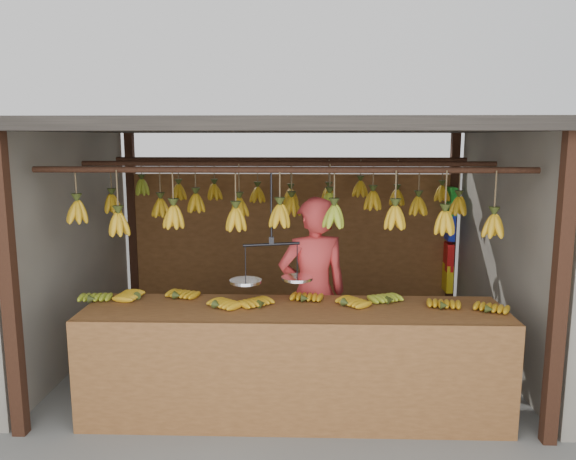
{
  "coord_description": "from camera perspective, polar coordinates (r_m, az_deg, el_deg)",
  "views": [
    {
      "loc": [
        0.18,
        -5.44,
        2.26
      ],
      "look_at": [
        0.0,
        0.3,
        1.3
      ],
      "focal_mm": 35.0,
      "sensor_mm": 36.0,
      "label": 1
    }
  ],
  "objects": [
    {
      "name": "ground",
      "position": [
        5.89,
        -0.09,
        -13.06
      ],
      "size": [
        80.0,
        80.0,
        0.0
      ],
      "primitive_type": "plane",
      "color": "#5B5B57"
    },
    {
      "name": "stall",
      "position": [
        5.78,
        0.01,
        6.63
      ],
      "size": [
        4.3,
        3.3,
        2.4
      ],
      "color": "black",
      "rests_on": "ground"
    },
    {
      "name": "counter",
      "position": [
        4.49,
        0.51,
        -10.71
      ],
      "size": [
        3.45,
        0.77,
        0.96
      ],
      "color": "brown",
      "rests_on": "ground"
    },
    {
      "name": "hanging_bananas",
      "position": [
        5.48,
        -0.17,
        2.65
      ],
      "size": [
        3.63,
        2.26,
        0.39
      ],
      "color": "#C08B14",
      "rests_on": "ground"
    },
    {
      "name": "balance_scale",
      "position": [
        4.58,
        -1.67,
        -4.43
      ],
      "size": [
        0.66,
        0.36,
        0.91
      ],
      "color": "black",
      "rests_on": "ground"
    },
    {
      "name": "vendor",
      "position": [
        5.03,
        2.57,
        -6.51
      ],
      "size": [
        0.73,
        0.58,
        1.75
      ],
      "primitive_type": "imported",
      "rotation": [
        0.0,
        0.0,
        3.43
      ],
      "color": "#BF3333",
      "rests_on": "ground"
    },
    {
      "name": "bag_bundles",
      "position": [
        7.12,
        16.07,
        -1.04
      ],
      "size": [
        0.08,
        0.26,
        1.28
      ],
      "color": "#199926",
      "rests_on": "ground"
    }
  ]
}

